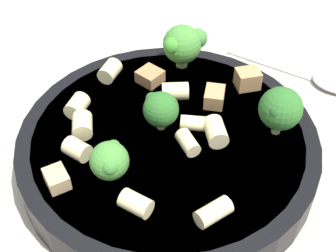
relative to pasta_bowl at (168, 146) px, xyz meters
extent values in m
plane|color=#BCB29E|center=(0.00, 0.00, -0.02)|extent=(2.00, 2.00, 0.00)
cylinder|color=black|center=(0.00, 0.00, 0.00)|extent=(0.27, 0.27, 0.04)
cylinder|color=beige|center=(0.00, 0.00, 0.01)|extent=(0.24, 0.24, 0.01)
torus|color=black|center=(0.00, 0.00, 0.01)|extent=(0.26, 0.26, 0.00)
cylinder|color=#93B766|center=(0.04, 0.05, 0.02)|extent=(0.01, 0.01, 0.01)
sphere|color=#478E38|center=(0.04, 0.05, 0.03)|extent=(0.03, 0.03, 0.03)
sphere|color=#428331|center=(0.04, 0.04, 0.04)|extent=(0.01, 0.01, 0.01)
sphere|color=#3F8635|center=(0.04, 0.06, 0.04)|extent=(0.02, 0.02, 0.02)
cylinder|color=#93B766|center=(0.01, -0.01, 0.02)|extent=(0.01, 0.01, 0.01)
sphere|color=#2D6B28|center=(0.01, -0.01, 0.04)|extent=(0.03, 0.03, 0.03)
sphere|color=#2B6B23|center=(0.00, -0.01, 0.04)|extent=(0.01, 0.01, 0.01)
sphere|color=#276726|center=(0.01, -0.02, 0.04)|extent=(0.01, 0.01, 0.01)
sphere|color=#275D2A|center=(0.02, -0.02, 0.04)|extent=(0.01, 0.01, 0.01)
cylinder|color=#9EC175|center=(-0.09, -0.02, 0.02)|extent=(0.01, 0.01, 0.02)
sphere|color=#2D6B28|center=(-0.09, -0.02, 0.04)|extent=(0.04, 0.04, 0.04)
sphere|color=#2E6423|center=(-0.10, -0.01, 0.05)|extent=(0.01, 0.01, 0.01)
sphere|color=#275E27|center=(-0.09, -0.01, 0.05)|extent=(0.01, 0.01, 0.01)
cylinder|color=#84AD60|center=(0.00, -0.10, 0.02)|extent=(0.01, 0.01, 0.01)
sphere|color=#478E38|center=(0.00, -0.10, 0.04)|extent=(0.04, 0.04, 0.04)
sphere|color=#438239|center=(-0.01, -0.11, 0.04)|extent=(0.02, 0.02, 0.02)
sphere|color=#409430|center=(0.01, -0.09, 0.05)|extent=(0.02, 0.02, 0.02)
cylinder|color=beige|center=(0.07, -0.07, 0.02)|extent=(0.02, 0.03, 0.02)
cylinder|color=beige|center=(-0.04, 0.00, 0.02)|extent=(0.02, 0.03, 0.02)
cylinder|color=beige|center=(-0.02, 0.01, 0.02)|extent=(0.02, 0.03, 0.01)
cylinder|color=beige|center=(-0.02, -0.01, 0.02)|extent=(0.03, 0.01, 0.01)
cylinder|color=beige|center=(0.07, 0.04, 0.02)|extent=(0.03, 0.02, 0.02)
cylinder|color=beige|center=(-0.05, 0.08, 0.02)|extent=(0.03, 0.03, 0.01)
cylinder|color=beige|center=(0.09, -0.02, 0.02)|extent=(0.02, 0.02, 0.02)
cylinder|color=beige|center=(0.01, 0.08, 0.02)|extent=(0.03, 0.02, 0.02)
cylinder|color=beige|center=(0.00, -0.05, 0.02)|extent=(0.03, 0.02, 0.02)
cylinder|color=beige|center=(0.07, 0.01, 0.02)|extent=(0.02, 0.03, 0.02)
cube|color=tan|center=(-0.07, -0.08, 0.02)|extent=(0.03, 0.03, 0.02)
cube|color=tan|center=(0.08, 0.07, 0.02)|extent=(0.03, 0.03, 0.01)
cube|color=#A87A4C|center=(0.03, -0.07, 0.02)|extent=(0.03, 0.03, 0.01)
cube|color=tan|center=(-0.04, -0.05, 0.02)|extent=(0.02, 0.02, 0.01)
cube|color=silver|center=(-0.10, -0.16, -0.02)|extent=(0.10, 0.05, 0.01)
ellipsoid|color=silver|center=(-0.17, -0.13, -0.02)|extent=(0.06, 0.05, 0.01)
camera|label=1|loc=(-0.04, 0.29, 0.31)|focal=50.00mm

